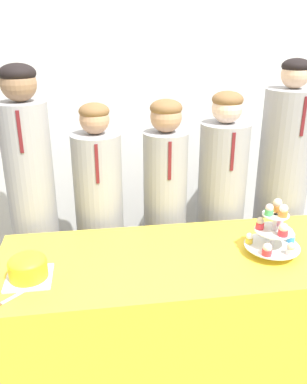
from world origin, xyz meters
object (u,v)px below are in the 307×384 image
Objects in this scene: round_cake at (28,267)px; student_4 at (280,198)px; cake_knife at (3,303)px; cupcake_stand at (274,231)px; student_1 at (100,224)px; student_3 at (220,213)px; student_2 at (165,217)px; student_0 at (34,210)px.

round_cake is 0.12× the size of student_4.
cake_knife is 1.26m from cupcake_stand.
cupcake_stand is at bearing -33.47° from cake_knife.
student_3 is at bearing 0.00° from student_1.
student_1 is 0.99× the size of student_2.
cake_knife is 0.92m from student_1.
student_2 is at bearing 2.10° from cake_knife.
student_4 is (0.32, 0.61, -0.10)m from cupcake_stand.
student_2 is 0.36m from student_3.
cupcake_stand is 0.17× the size of student_0.
student_4 is (1.56, 0.82, 0.02)m from cake_knife.
student_2 reaches higher than student_1.
student_0 is (-1.21, 0.61, -0.08)m from cupcake_stand.
student_3 reaches higher than cupcake_stand.
student_4 reaches higher than student_1.
student_1 reaches higher than cupcake_stand.
cupcake_stand reaches higher than cake_knife.
student_0 is 1.14m from student_3.
cake_knife is at bearing -117.16° from round_cake.
cake_knife is 1.42m from student_3.
student_3 reaches higher than student_1.
student_3 is at bearing -180.00° from student_4.
student_3 is (1.08, 0.65, -0.11)m from round_cake.
student_0 is at bearing 180.00° from student_3.
student_2 is (0.73, 0.65, -0.12)m from round_cake.
round_cake is 0.19m from cake_knife.
student_2 is at bearing 125.24° from cupcake_stand.
cake_knife is at bearing -152.33° from student_4.
student_1 is (0.33, 0.65, -0.14)m from round_cake.
student_0 is at bearing -180.00° from student_4.
student_3 reaches higher than round_cake.
student_1 reaches higher than round_cake.
student_0 is 0.79m from student_2.
cupcake_stand is 1.05m from student_1.
student_3 is at bearing 0.00° from student_2.
cake_knife is 0.17× the size of student_1.
student_0 is at bearing 180.00° from student_2.
cake_knife is at bearing -92.00° from student_0.
student_4 is at bearing 0.00° from student_1.
student_1 is at bearing -180.00° from student_3.
cupcake_stand is (1.16, 0.05, 0.06)m from round_cake.
cake_knife is at bearing -145.00° from student_3.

